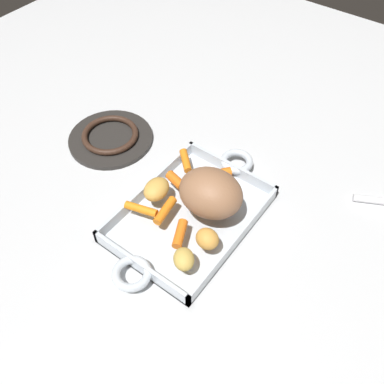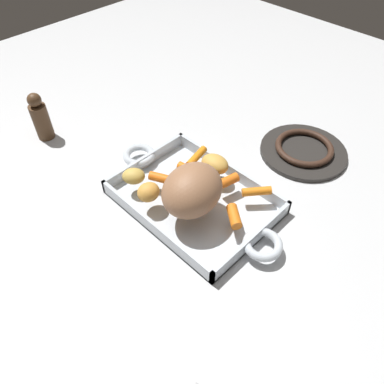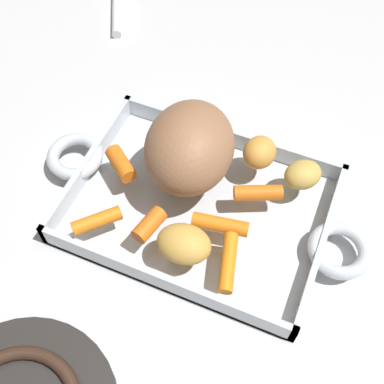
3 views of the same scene
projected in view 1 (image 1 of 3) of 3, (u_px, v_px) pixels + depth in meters
ground_plane at (190, 218)px, 0.88m from camera, size 2.09×2.09×0.00m
roasting_dish at (190, 215)px, 0.87m from camera, size 0.44×0.24×0.03m
pork_roast at (211, 193)px, 0.81m from camera, size 0.13×0.15×0.09m
baby_carrot_long at (165, 211)px, 0.83m from camera, size 0.07×0.03×0.02m
baby_carrot_southwest at (141, 209)px, 0.84m from camera, size 0.03×0.07×0.02m
baby_carrot_northeast at (221, 175)px, 0.90m from camera, size 0.05×0.05×0.02m
baby_carrot_northwest at (180, 234)px, 0.80m from camera, size 0.06×0.04×0.02m
baby_carrot_center_right at (176, 180)px, 0.89m from camera, size 0.03×0.05×0.02m
baby_carrot_southeast at (186, 161)px, 0.93m from camera, size 0.05×0.06×0.02m
potato_golden_small at (184, 259)px, 0.75m from camera, size 0.06×0.06×0.03m
potato_near_roast at (156, 189)px, 0.86m from camera, size 0.07×0.06×0.04m
potato_golden_large at (207, 239)px, 0.78m from camera, size 0.05×0.05×0.04m
stove_burner_rear at (111, 137)px, 1.02m from camera, size 0.21×0.21×0.03m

